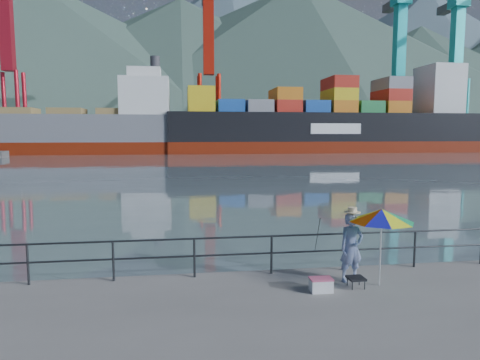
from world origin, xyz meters
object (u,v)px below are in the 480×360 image
cooler_bag (321,285)px  container_ship (334,123)px  fisherman (351,247)px  bulk_carrier (75,130)px  beach_umbrella (382,216)px

cooler_bag → container_ship: size_ratio=0.01×
fisherman → cooler_bag: (-0.95, -0.56, -0.71)m
cooler_bag → bulk_carrier: (-22.50, 74.45, 4.06)m
bulk_carrier → container_ship: container_ship is taller
beach_umbrella → cooler_bag: beach_umbrella is taller
fisherman → container_ship: size_ratio=0.03×
beach_umbrella → cooler_bag: size_ratio=3.74×
fisherman → cooler_bag: bearing=-158.3°
cooler_bag → container_ship: (28.21, 75.33, 5.66)m
cooler_bag → container_ship: container_ship is taller
fisherman → container_ship: container_ship is taller
cooler_bag → fisherman: bearing=31.5°
fisherman → bulk_carrier: 77.60m
beach_umbrella → container_ship: size_ratio=0.03×
cooler_bag → beach_umbrella: bearing=8.1°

